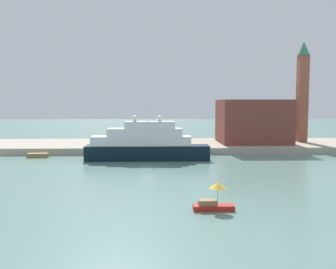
% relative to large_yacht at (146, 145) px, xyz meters
% --- Properties ---
extents(ground, '(400.00, 400.00, 0.00)m').
position_rel_large_yacht_xyz_m(ground, '(0.67, -8.81, -3.23)').
color(ground, slate).
extents(quay_dock, '(110.00, 23.00, 1.56)m').
position_rel_large_yacht_xyz_m(quay_dock, '(0.67, 18.69, -2.44)').
color(quay_dock, '#ADA38E').
rests_on(quay_dock, ground).
extents(large_yacht, '(25.59, 4.57, 11.74)m').
position_rel_large_yacht_xyz_m(large_yacht, '(0.00, 0.00, 0.00)').
color(large_yacht, black).
rests_on(large_yacht, ground).
extents(small_motorboat, '(4.54, 1.98, 3.15)m').
position_rel_large_yacht_xyz_m(small_motorboat, '(8.62, -36.42, -1.99)').
color(small_motorboat, '#B22319').
rests_on(small_motorboat, ground).
extents(work_barge, '(4.47, 1.62, 0.90)m').
position_rel_large_yacht_xyz_m(work_barge, '(-23.64, 4.40, -2.78)').
color(work_barge, olive).
rests_on(work_barge, ground).
extents(harbor_building, '(17.17, 14.23, 11.08)m').
position_rel_large_yacht_xyz_m(harbor_building, '(27.02, 17.96, 3.88)').
color(harbor_building, brown).
rests_on(harbor_building, quay_dock).
extents(bell_tower, '(3.26, 3.26, 26.17)m').
position_rel_large_yacht_xyz_m(bell_tower, '(40.61, 20.23, 12.40)').
color(bell_tower, '#93513D').
rests_on(bell_tower, quay_dock).
extents(parked_car, '(4.49, 1.83, 1.36)m').
position_rel_large_yacht_xyz_m(parked_car, '(-9.66, 13.99, -1.07)').
color(parked_car, '#1E4C99').
rests_on(parked_car, quay_dock).
extents(person_figure, '(0.36, 0.36, 1.70)m').
position_rel_large_yacht_xyz_m(person_figure, '(-5.70, 11.12, -0.87)').
color(person_figure, '#334C8C').
rests_on(person_figure, quay_dock).
extents(mooring_bollard, '(0.56, 0.56, 0.69)m').
position_rel_large_yacht_xyz_m(mooring_bollard, '(-1.98, 8.95, -1.32)').
color(mooring_bollard, black).
rests_on(mooring_bollard, quay_dock).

